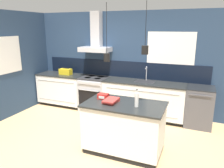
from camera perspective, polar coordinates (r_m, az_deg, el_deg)
name	(u,v)px	position (r m, az deg, el deg)	size (l,w,h in m)	color
ground_plane	(86,143)	(4.48, -6.83, -14.94)	(16.00, 16.00, 0.00)	tan
wall_back	(120,60)	(5.79, 2.17, 6.21)	(5.60, 2.04, 2.60)	navy
wall_left	(13,64)	(6.05, -24.48, 4.78)	(0.08, 3.80, 2.60)	navy
counter_run_left	(63,89)	(6.48, -12.78, -1.33)	(1.37, 0.64, 0.91)	black
counter_run_sink	(144,99)	(5.50, 8.28, -3.97)	(2.01, 0.64, 1.26)	black
oven_range	(95,93)	(5.95, -4.54, -2.48)	(0.73, 0.66, 0.91)	#B5B5BA
dishwasher	(199,107)	(5.36, 21.80, -5.48)	(0.59, 0.65, 0.91)	#4C4C51
kitchen_island	(124,127)	(4.00, 3.17, -11.21)	(1.41, 0.82, 0.91)	black
bottle_on_island	(137,99)	(3.67, 6.45, -4.03)	(0.07, 0.07, 0.30)	silver
book_stack	(111,101)	(3.87, -0.28, -4.37)	(0.25, 0.35, 0.07)	#B2332D
red_supply_box	(103,96)	(4.06, -2.34, -3.23)	(0.18, 0.14, 0.10)	red
yellow_toolbox	(66,72)	(6.28, -12.02, 3.18)	(0.34, 0.18, 0.19)	gold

